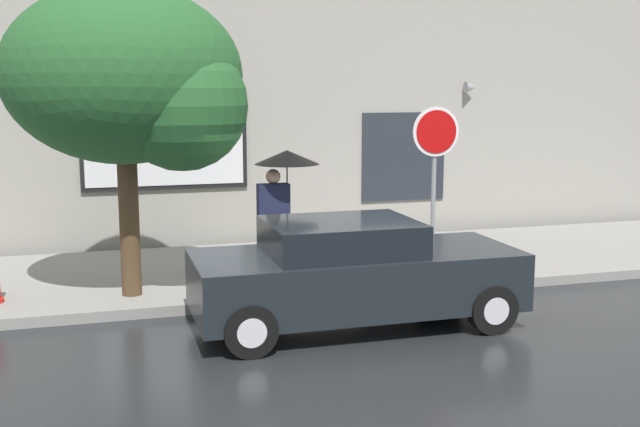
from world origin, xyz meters
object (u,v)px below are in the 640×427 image
at_px(street_tree, 135,82).
at_px(stop_sign, 435,158).
at_px(parked_car, 354,274).
at_px(pedestrian_with_umbrella, 282,176).

height_order(street_tree, stop_sign, street_tree).
height_order(parked_car, street_tree, street_tree).
relative_size(pedestrian_with_umbrella, stop_sign, 0.74).
bearing_deg(stop_sign, parked_car, -139.47).
distance_m(pedestrian_with_umbrella, street_tree, 2.74).
height_order(pedestrian_with_umbrella, stop_sign, stop_sign).
bearing_deg(stop_sign, pedestrian_with_umbrella, 158.82).
xyz_separation_m(parked_car, stop_sign, (1.85, 1.58, 1.33)).
bearing_deg(street_tree, pedestrian_with_umbrella, 16.59).
bearing_deg(pedestrian_with_umbrella, parked_car, -81.73).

